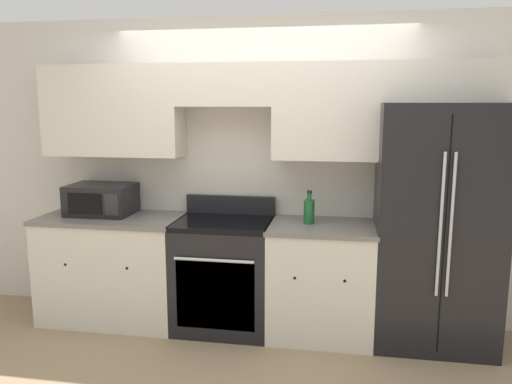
% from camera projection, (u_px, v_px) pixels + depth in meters
% --- Properties ---
extents(ground_plane, '(12.00, 12.00, 0.00)m').
position_uv_depth(ground_plane, '(249.00, 346.00, 3.92)').
color(ground_plane, '#937A5B').
extents(wall_back, '(8.00, 0.39, 2.60)m').
position_uv_depth(wall_back, '(263.00, 147.00, 4.22)').
color(wall_back, beige).
rests_on(wall_back, ground_plane).
extents(lower_cabinets_left, '(1.22, 0.64, 0.93)m').
position_uv_depth(lower_cabinets_left, '(113.00, 268.00, 4.36)').
color(lower_cabinets_left, beige).
rests_on(lower_cabinets_left, ground_plane).
extents(lower_cabinets_right, '(0.85, 0.64, 0.93)m').
position_uv_depth(lower_cabinets_right, '(321.00, 280.00, 4.06)').
color(lower_cabinets_right, beige).
rests_on(lower_cabinets_right, ground_plane).
extents(oven_range, '(0.79, 0.65, 1.09)m').
position_uv_depth(oven_range, '(224.00, 274.00, 4.19)').
color(oven_range, black).
rests_on(oven_range, ground_plane).
extents(refrigerator, '(0.91, 0.74, 1.88)m').
position_uv_depth(refrigerator, '(435.00, 226.00, 3.87)').
color(refrigerator, black).
rests_on(refrigerator, ground_plane).
extents(microwave, '(0.54, 0.40, 0.26)m').
position_uv_depth(microwave, '(101.00, 199.00, 4.34)').
color(microwave, black).
rests_on(microwave, lower_cabinets_left).
extents(bottle, '(0.09, 0.09, 0.27)m').
position_uv_depth(bottle, '(309.00, 211.00, 4.00)').
color(bottle, '#195928').
rests_on(bottle, lower_cabinets_right).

